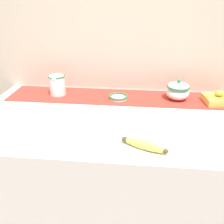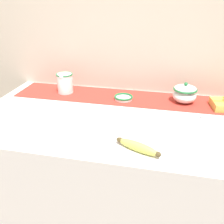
{
  "view_description": "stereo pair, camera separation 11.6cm",
  "coord_description": "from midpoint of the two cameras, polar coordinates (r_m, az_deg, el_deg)",
  "views": [
    {
      "loc": [
        0.1,
        -1.09,
        1.45
      ],
      "look_at": [
        -0.01,
        -0.06,
        0.94
      ],
      "focal_mm": 40.0,
      "sensor_mm": 36.0,
      "label": 1
    },
    {
      "loc": [
        0.22,
        -1.08,
        1.45
      ],
      "look_at": [
        -0.01,
        -0.06,
        0.94
      ],
      "focal_mm": 40.0,
      "sensor_mm": 36.0,
      "label": 2
    }
  ],
  "objects": [
    {
      "name": "small_dish",
      "position": [
        1.41,
        5.11,
        3.27
      ],
      "size": [
        0.11,
        0.11,
        0.02
      ],
      "color": "white",
      "rests_on": "countertop"
    },
    {
      "name": "sugar_bowl",
      "position": [
        1.43,
        18.53,
        3.98
      ],
      "size": [
        0.13,
        0.13,
        0.12
      ],
      "color": "white",
      "rests_on": "countertop"
    },
    {
      "name": "spoon",
      "position": [
        1.31,
        22.02,
        -1.02
      ],
      "size": [
        0.16,
        0.1,
        0.01
      ],
      "rotation": [
        0.0,
        0.0,
        0.53
      ],
      "color": "silver",
      "rests_on": "countertop"
    },
    {
      "name": "table_runner",
      "position": [
        1.45,
        5.13,
        3.31
      ],
      "size": [
        1.28,
        0.25,
        0.0
      ],
      "primitive_type": "cube",
      "color": "#B23328",
      "rests_on": "countertop"
    },
    {
      "name": "banana",
      "position": [
        0.98,
        9.33,
        -7.94
      ],
      "size": [
        0.19,
        0.1,
        0.04
      ],
      "rotation": [
        0.0,
        0.0,
        -0.4
      ],
      "color": "#CCD156",
      "rests_on": "countertop"
    },
    {
      "name": "back_wall",
      "position": [
        1.51,
        6.42,
        16.32
      ],
      "size": [
        2.19,
        0.04,
        2.4
      ],
      "primitive_type": "cube",
      "color": "beige",
      "rests_on": "ground_plane"
    },
    {
      "name": "countertop",
      "position": [
        1.49,
        3.11,
        -16.52
      ],
      "size": [
        1.39,
        0.75,
        0.89
      ],
      "primitive_type": "cube",
      "color": "silver",
      "rests_on": "ground_plane"
    },
    {
      "name": "cream_pitcher",
      "position": [
        1.51,
        -8.54,
        6.68
      ],
      "size": [
        0.1,
        0.12,
        0.12
      ],
      "color": "white",
      "rests_on": "countertop"
    }
  ]
}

